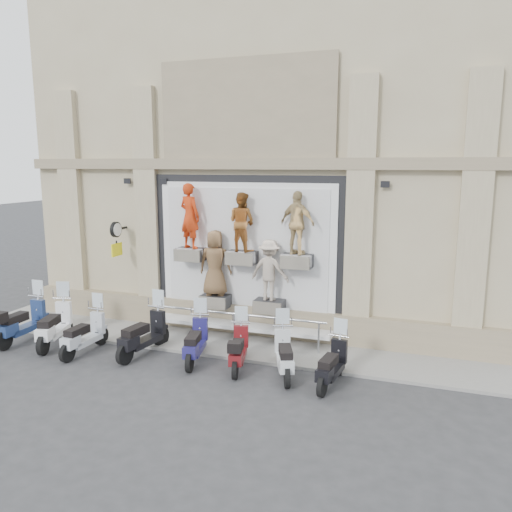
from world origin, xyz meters
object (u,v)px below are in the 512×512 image
object	(u,v)px
guard_rail	(234,329)
scooter_e	(195,333)
scooter_d	(143,325)
scooter_g	(285,346)
clock_sign_bracket	(116,234)
scooter_f	(238,341)
scooter_b	(54,316)
scooter_a	(22,313)
scooter_c	(84,326)
scooter_h	(332,356)

from	to	relation	value
guard_rail	scooter_e	size ratio (longest dim) A/B	2.79
scooter_d	scooter_g	size ratio (longest dim) A/B	1.10
clock_sign_bracket	scooter_f	xyz separation A→B (m)	(4.54, -1.84, -2.11)
guard_rail	scooter_b	world-z (taller)	scooter_b
scooter_d	scooter_e	xyz separation A→B (m)	(1.45, 0.05, -0.06)
scooter_a	scooter_f	xyz separation A→B (m)	(6.28, 0.20, -0.11)
clock_sign_bracket	scooter_c	size ratio (longest dim) A/B	0.57
scooter_a	scooter_b	xyz separation A→B (m)	(1.03, 0.05, 0.01)
scooter_e	scooter_h	bearing A→B (deg)	-17.06
guard_rail	scooter_f	size ratio (longest dim) A/B	2.97
scooter_d	scooter_h	bearing A→B (deg)	6.13
scooter_a	scooter_c	bearing A→B (deg)	-5.44
guard_rail	scooter_c	world-z (taller)	scooter_c
clock_sign_bracket	scooter_d	bearing A→B (deg)	-43.50
guard_rail	scooter_b	distance (m)	4.87
guard_rail	scooter_g	distance (m)	2.30
guard_rail	clock_sign_bracket	bearing A→B (deg)	173.16
scooter_e	scooter_g	distance (m)	2.31
scooter_g	scooter_f	bearing A→B (deg)	156.78
scooter_g	scooter_c	bearing A→B (deg)	162.68
clock_sign_bracket	scooter_d	world-z (taller)	clock_sign_bracket
scooter_c	scooter_h	distance (m)	6.41
clock_sign_bracket	scooter_f	world-z (taller)	clock_sign_bracket
guard_rail	scooter_d	distance (m)	2.42
scooter_f	scooter_g	world-z (taller)	scooter_g
scooter_f	scooter_b	bearing A→B (deg)	168.02
scooter_f	scooter_g	distance (m)	1.16
scooter_d	scooter_f	distance (m)	2.61
scooter_h	scooter_f	bearing A→B (deg)	-177.22
clock_sign_bracket	scooter_g	xyz separation A→B (m)	(5.70, -1.88, -2.08)
scooter_h	scooter_c	bearing A→B (deg)	-170.45
scooter_f	scooter_h	xyz separation A→B (m)	(2.29, -0.21, 0.00)
guard_rail	scooter_b	xyz separation A→B (m)	(-4.62, -1.52, 0.34)
guard_rail	scooter_h	world-z (taller)	scooter_h
scooter_c	scooter_f	bearing A→B (deg)	7.28
scooter_e	scooter_f	bearing A→B (deg)	-15.23
guard_rail	scooter_d	xyz separation A→B (m)	(-1.96, -1.37, 0.33)
scooter_a	scooter_h	distance (m)	8.57
scooter_c	scooter_e	world-z (taller)	scooter_e
guard_rail	scooter_f	xyz separation A→B (m)	(0.64, -1.37, 0.23)
scooter_f	scooter_h	world-z (taller)	scooter_h
scooter_f	scooter_h	bearing A→B (deg)	-18.81
guard_rail	scooter_f	bearing A→B (deg)	-64.90
scooter_d	scooter_e	world-z (taller)	scooter_d
scooter_d	scooter_e	bearing A→B (deg)	10.45
scooter_h	scooter_d	bearing A→B (deg)	-174.49
guard_rail	scooter_a	bearing A→B (deg)	-164.43
scooter_c	clock_sign_bracket	bearing A→B (deg)	102.64
scooter_d	scooter_f	xyz separation A→B (m)	(2.61, -0.00, -0.10)
scooter_d	scooter_a	bearing A→B (deg)	-168.27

